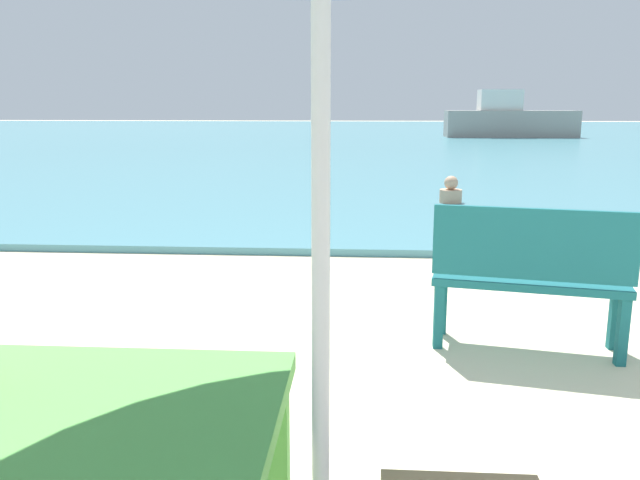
% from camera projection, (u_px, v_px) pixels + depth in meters
% --- Properties ---
extents(sea_water, '(120.00, 50.00, 0.08)m').
position_uv_depth(sea_water, '(370.00, 136.00, 31.07)').
color(sea_water, teal).
rests_on(sea_water, ground_plane).
extents(picnic_table_green, '(1.40, 0.80, 0.76)m').
position_uv_depth(picnic_table_green, '(33.00, 436.00, 1.80)').
color(picnic_table_green, '#60B24C').
rests_on(picnic_table_green, ground_plane).
extents(bench_teal_center, '(1.25, 0.59, 0.95)m').
position_uv_depth(bench_teal_center, '(530.00, 271.00, 4.02)').
color(bench_teal_center, '#196066').
rests_on(bench_teal_center, ground_plane).
extents(swimmer_person, '(0.34, 0.34, 0.41)m').
position_uv_depth(swimmer_person, '(451.00, 192.00, 9.83)').
color(swimmer_person, tan).
rests_on(swimmer_person, sea_water).
extents(boat_cargo_ship, '(5.80, 1.58, 2.11)m').
position_uv_depth(boat_cargo_ship, '(509.00, 120.00, 29.08)').
color(boat_cargo_ship, gray).
rests_on(boat_cargo_ship, sea_water).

